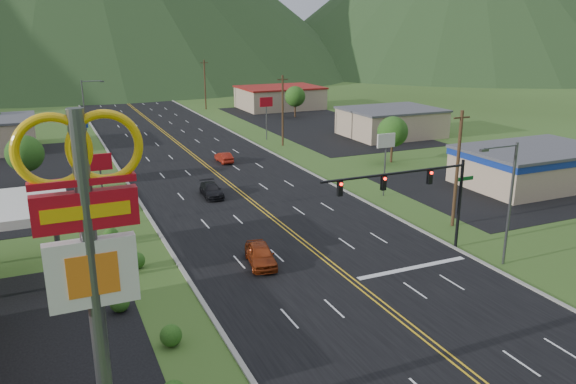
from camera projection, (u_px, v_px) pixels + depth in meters
name	position (u px, v px, depth m)	size (l,w,h in m)	color
ground	(475.00, 378.00, 27.58)	(500.00, 500.00, 0.00)	#324C1B
road	(475.00, 378.00, 27.58)	(20.00, 460.00, 0.04)	black
pylon_sign	(89.00, 239.00, 20.07)	(4.32, 0.60, 14.00)	#59595E
traffic_signal	(418.00, 187.00, 40.84)	(13.10, 0.43, 7.00)	black
streetlight_east	(508.00, 196.00, 39.21)	(3.28, 0.25, 9.00)	#59595E
streetlight_west	(86.00, 106.00, 82.89)	(3.28, 0.25, 9.00)	#59595E
building_east_near	(533.00, 164.00, 60.50)	(15.40, 10.40, 4.10)	tan
building_east_mid	(391.00, 122.00, 87.59)	(14.40, 11.40, 4.30)	tan
building_east_far	(280.00, 97.00, 116.67)	(16.40, 12.40, 4.50)	tan
pole_sign_west_a	(100.00, 170.00, 46.98)	(2.00, 0.18, 6.40)	#59595E
pole_sign_west_b	(79.00, 128.00, 66.25)	(2.00, 0.18, 6.40)	#59595E
pole_sign_east_a	(386.00, 147.00, 55.73)	(2.00, 0.18, 6.40)	#59595E
pole_sign_east_b	(266.00, 106.00, 83.76)	(2.00, 0.18, 6.40)	#59595E
tree_west_a	(25.00, 154.00, 58.12)	(3.84, 3.84, 5.82)	#382314
tree_east_a	(393.00, 132.00, 70.07)	(3.84, 3.84, 5.82)	#382314
tree_east_b	(295.00, 96.00, 104.92)	(3.84, 3.84, 5.82)	#382314
utility_pole_a	(457.00, 168.00, 47.14)	(1.60, 0.28, 10.00)	#382314
utility_pole_b	(283.00, 110.00, 79.55)	(1.60, 0.28, 10.00)	#382314
utility_pole_c	(205.00, 84.00, 114.60)	(1.60, 0.28, 10.00)	#382314
utility_pole_d	(164.00, 70.00, 149.64)	(1.60, 0.28, 10.00)	#382314
car_red_near	(261.00, 255.00, 40.41)	(1.81, 4.50, 1.53)	maroon
car_dark_mid	(211.00, 190.00, 56.62)	(1.82, 4.48, 1.30)	black
car_red_far	(224.00, 158.00, 70.79)	(1.34, 3.86, 1.27)	maroon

